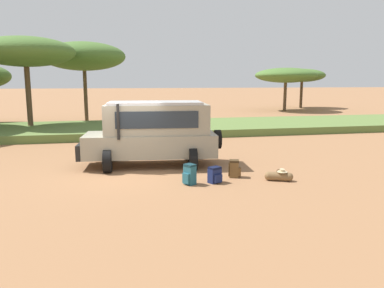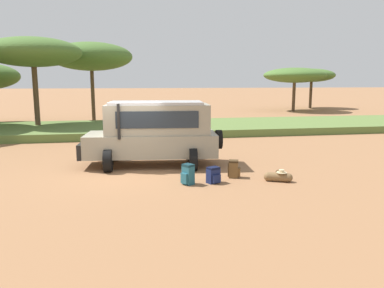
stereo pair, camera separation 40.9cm
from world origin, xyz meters
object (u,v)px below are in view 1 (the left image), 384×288
safari_vehicle (153,132)px  backpack_cluster_center (234,169)px  acacia_tree_centre_back (25,52)px  acacia_tree_distant_right (302,76)px  backpack_beside_front_wheel (215,175)px  acacia_tree_far_right (286,75)px  acacia_tree_right_mid (84,56)px  backpack_near_rear_wheel (190,175)px  duffel_bag_low_black_case (279,176)px

safari_vehicle → backpack_cluster_center: size_ratio=9.31×
safari_vehicle → acacia_tree_centre_back: 13.18m
backpack_cluster_center → acacia_tree_centre_back: bearing=123.9°
acacia_tree_distant_right → acacia_tree_centre_back: bearing=-149.1°
backpack_cluster_center → backpack_beside_front_wheel: bearing=-146.8°
backpack_beside_front_wheel → acacia_tree_far_right: size_ratio=0.08×
backpack_beside_front_wheel → backpack_cluster_center: (0.84, 0.55, 0.03)m
backpack_beside_front_wheel → acacia_tree_centre_back: acacia_tree_centre_back is taller
acacia_tree_centre_back → acacia_tree_right_mid: acacia_tree_right_mid is taller
acacia_tree_right_mid → acacia_tree_far_right: (20.20, 8.30, -1.19)m
acacia_tree_far_right → acacia_tree_distant_right: bearing=43.9°
safari_vehicle → acacia_tree_far_right: bearing=54.2°
safari_vehicle → backpack_cluster_center: (2.45, -2.37, -1.01)m
safari_vehicle → acacia_tree_distant_right: bearing=52.6°
backpack_near_rear_wheel → backpack_cluster_center: bearing=18.6°
acacia_tree_distant_right → backpack_beside_front_wheel: bearing=-122.5°
backpack_beside_front_wheel → acacia_tree_right_mid: bearing=105.3°
acacia_tree_right_mid → duffel_bag_low_black_case: bearing=-68.9°
safari_vehicle → backpack_cluster_center: bearing=-44.1°
acacia_tree_distant_right → duffel_bag_low_black_case: bearing=-119.4°
duffel_bag_low_black_case → safari_vehicle: bearing=139.9°
backpack_beside_front_wheel → backpack_near_rear_wheel: (-0.83, -0.01, 0.06)m
backpack_beside_front_wheel → acacia_tree_centre_back: (-8.09, 13.81, 4.68)m
backpack_near_rear_wheel → acacia_tree_far_right: bearing=58.6°
backpack_near_rear_wheel → acacia_tree_centre_back: 16.29m
acacia_tree_centre_back → acacia_tree_right_mid: size_ratio=0.97×
backpack_cluster_center → acacia_tree_centre_back: (-8.93, 13.26, 4.65)m
safari_vehicle → backpack_beside_front_wheel: bearing=-61.1°
acacia_tree_centre_back → acacia_tree_distant_right: 31.87m
safari_vehicle → acacia_tree_centre_back: (-6.48, 10.89, 3.64)m
acacia_tree_right_mid → acacia_tree_distant_right: acacia_tree_right_mid is taller
acacia_tree_centre_back → acacia_tree_distant_right: acacia_tree_centre_back is taller
safari_vehicle → backpack_near_rear_wheel: safari_vehicle is taller
backpack_beside_front_wheel → acacia_tree_right_mid: (-4.94, 18.04, 4.73)m
backpack_beside_front_wheel → backpack_cluster_center: bearing=33.2°
acacia_tree_centre_back → acacia_tree_distant_right: (27.33, 16.36, -1.09)m
backpack_cluster_center → acacia_tree_far_right: size_ratio=0.09×
acacia_tree_centre_back → backpack_beside_front_wheel: bearing=-59.6°
safari_vehicle → acacia_tree_right_mid: 15.91m
safari_vehicle → backpack_beside_front_wheel: (1.61, -2.92, -1.04)m
backpack_cluster_center → acacia_tree_right_mid: bearing=108.3°
backpack_cluster_center → acacia_tree_far_right: bearing=60.8°
acacia_tree_distant_right → acacia_tree_right_mid: bearing=-153.4°
acacia_tree_far_right → acacia_tree_distant_right: 5.53m
safari_vehicle → backpack_cluster_center: safari_vehicle is taller
backpack_cluster_center → backpack_near_rear_wheel: backpack_near_rear_wheel is taller
safari_vehicle → acacia_tree_right_mid: bearing=102.4°
acacia_tree_centre_back → duffel_bag_low_black_case: bearing=-54.0°
duffel_bag_low_black_case → acacia_tree_distant_right: acacia_tree_distant_right is taller
acacia_tree_right_mid → acacia_tree_centre_back: bearing=-126.7°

